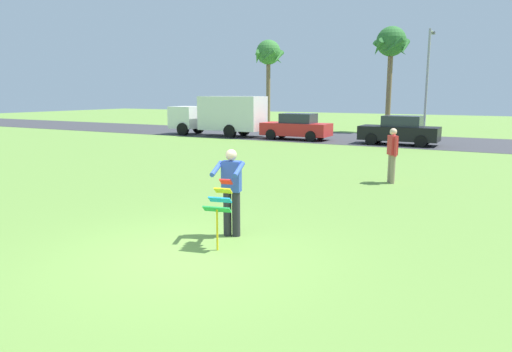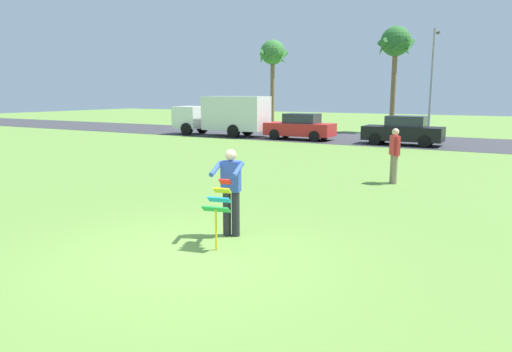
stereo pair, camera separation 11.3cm
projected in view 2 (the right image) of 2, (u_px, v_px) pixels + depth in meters
ground_plane at (185, 256)px, 8.04m from camera, size 120.00×120.00×0.00m
road_strip at (420, 142)px, 27.22m from camera, size 120.00×8.00×0.01m
person_kite_flyer at (231, 189)px, 9.01m from camera, size 0.67×0.74×1.73m
kite_held at (219, 203)px, 8.35m from camera, size 0.53×0.69×1.23m
parked_truck_white_box at (225, 115)px, 30.73m from camera, size 6.74×2.21×2.62m
parked_car_red at (300, 127)px, 28.23m from camera, size 4.21×1.85×1.60m
parked_car_black at (403, 131)px, 25.26m from camera, size 4.20×1.84×1.60m
palm_tree_left_near at (273, 56)px, 39.82m from camera, size 2.58×2.71×7.36m
palm_tree_right_near at (396, 45)px, 32.78m from camera, size 2.58×2.71×7.51m
streetlight_pole at (432, 75)px, 30.73m from camera, size 0.24×1.65×7.00m
person_walker_near at (394, 154)px, 14.40m from camera, size 0.38×0.49×1.73m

